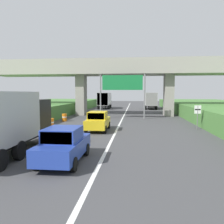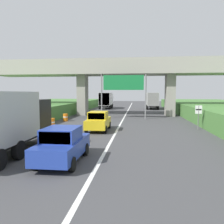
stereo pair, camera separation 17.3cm
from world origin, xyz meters
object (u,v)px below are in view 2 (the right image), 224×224
Objects in this scene: overhead_highway_sign at (123,86)px; construction_barrel_5 at (65,117)px; speed_limit_sign at (198,114)px; truck_white at (106,100)px; construction_barrel_3 at (27,131)px; car_blue at (63,145)px; truck_black at (5,120)px; truck_silver at (152,100)px; car_yellow at (98,121)px; construction_barrel_4 at (52,123)px.

overhead_highway_sign is 8.37m from construction_barrel_5.
truck_white is (-12.28, 26.61, 0.46)m from speed_limit_sign.
overhead_highway_sign is 19.68m from truck_white.
construction_barrel_3 is at bearing -89.18° from construction_barrel_5.
construction_barrel_3 is (-4.81, 5.66, -0.40)m from car_blue.
truck_silver is (10.11, 36.52, 0.00)m from truck_black.
truck_black is at bearing -105.47° from truck_silver.
overhead_highway_sign is 10.05m from car_yellow.
truck_white is 8.11× the size of construction_barrel_4.
construction_barrel_5 is at bearing 90.82° from construction_barrel_3.
construction_barrel_3 is (-11.47, -31.64, -1.47)m from truck_silver.
truck_black is 1.78× the size of car_blue.
speed_limit_sign is 14.20m from car_blue.
speed_limit_sign is 29.31m from truck_white.
car_yellow is (-1.65, -9.30, -3.43)m from overhead_highway_sign.
overhead_highway_sign reaches higher than construction_barrel_4.
speed_limit_sign reaches higher than construction_barrel_3.
truck_black is at bearing 167.34° from car_blue.
construction_barrel_3 is at bearing 105.58° from truck_black.
overhead_highway_sign is 11.04m from speed_limit_sign.
overhead_highway_sign reaches higher than truck_white.
truck_silver is 1.78× the size of car_yellow.
speed_limit_sign is 14.94m from construction_barrel_3.
truck_black reaches higher than car_yellow.
car_blue is at bearing -65.76° from construction_barrel_4.
car_blue is (3.11, -37.43, -1.08)m from truck_white.
overhead_highway_sign is 2.64× the size of speed_limit_sign.
construction_barrel_5 is (-1.50, 14.56, -1.47)m from truck_black.
car_yellow is at bearing -14.80° from construction_barrel_4.
overhead_highway_sign is at bearing 79.93° from car_yellow.
truck_white is 27.02m from construction_barrel_4.
construction_barrel_3 is (-4.93, -3.55, -0.40)m from car_yellow.
truck_white is at bearing 85.25° from construction_barrel_5.
truck_black is at bearing -106.40° from overhead_highway_sign.
construction_barrel_4 is at bearing 165.20° from car_yellow.
truck_silver reaches higher than construction_barrel_4.
construction_barrel_5 is at bearing 92.66° from construction_barrel_4.
car_yellow is at bearing 35.77° from construction_barrel_3.
car_blue and car_yellow have the same top height.
car_blue is 4.56× the size of construction_barrel_5.
construction_barrel_4 is (-11.38, -26.80, -1.47)m from truck_silver.
overhead_highway_sign is 6.53× the size of construction_barrel_5.
truck_silver is 1.78× the size of car_blue.
truck_silver is at bearing 75.42° from overhead_highway_sign.
car_yellow is at bearing 89.24° from car_blue.
car_yellow is 5.03m from construction_barrel_4.
truck_silver is at bearing 66.99° from construction_barrel_4.
truck_black is at bearing -90.52° from truck_white.
truck_black is at bearing -82.52° from construction_barrel_4.
overhead_highway_sign is 18.91m from car_blue.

